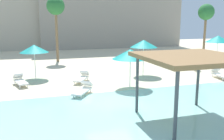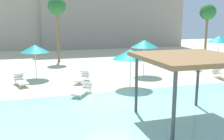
# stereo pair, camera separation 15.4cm
# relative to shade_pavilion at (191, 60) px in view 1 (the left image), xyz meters

# --- Properties ---
(ground_plane) EXTENTS (80.00, 80.00, 0.00)m
(ground_plane) POSITION_rel_shade_pavilion_xyz_m (-2.28, 3.89, -2.75)
(ground_plane) COLOR beige
(shade_pavilion) EXTENTS (4.07, 4.07, 2.94)m
(shade_pavilion) POSITION_rel_shade_pavilion_xyz_m (0.00, 0.00, 0.00)
(shade_pavilion) COLOR #42474C
(shade_pavilion) RESTS_ON ground
(beach_umbrella_teal_1) EXTENTS (2.18, 2.18, 2.86)m
(beach_umbrella_teal_1) POSITION_rel_shade_pavilion_xyz_m (2.20, 9.46, -0.19)
(beach_umbrella_teal_1) COLOR silver
(beach_umbrella_teal_1) RESTS_ON ground
(beach_umbrella_teal_2) EXTENTS (2.37, 2.37, 2.56)m
(beach_umbrella_teal_2) POSITION_rel_shade_pavilion_xyz_m (-0.27, 6.14, -0.52)
(beach_umbrella_teal_2) COLOR silver
(beach_umbrella_teal_2) RESTS_ON ground
(beach_umbrella_teal_3) EXTENTS (2.45, 2.45, 2.92)m
(beach_umbrella_teal_3) POSITION_rel_shade_pavilion_xyz_m (11.44, 11.86, -0.17)
(beach_umbrella_teal_3) COLOR silver
(beach_umbrella_teal_3) RESTS_ON ground
(beach_umbrella_teal_4) EXTENTS (2.14, 2.14, 2.59)m
(beach_umbrella_teal_4) POSITION_rel_shade_pavilion_xyz_m (-6.21, 10.81, -0.45)
(beach_umbrella_teal_4) COLOR silver
(beach_umbrella_teal_4) RESTS_ON ground
(lounge_chair_0) EXTENTS (1.10, 1.99, 0.74)m
(lounge_chair_0) POSITION_rel_shade_pavilion_xyz_m (-7.26, 8.89, -2.41)
(lounge_chair_0) COLOR white
(lounge_chair_0) RESTS_ON ground
(lounge_chair_2) EXTENTS (1.57, 1.90, 0.74)m
(lounge_chair_2) POSITION_rel_shade_pavilion_xyz_m (-3.55, 5.40, -2.41)
(lounge_chair_2) COLOR white
(lounge_chair_2) RESTS_ON ground
(lounge_chair_4) EXTENTS (1.48, 1.94, 0.74)m
(lounge_chair_4) POSITION_rel_shade_pavilion_xyz_m (-3.02, 8.59, -2.41)
(lounge_chair_4) COLOR white
(lounge_chair_4) RESTS_ON ground
(lounge_chair_5) EXTENTS (1.16, 1.99, 0.74)m
(lounge_chair_5) POSITION_rel_shade_pavilion_xyz_m (7.66, 10.21, -2.41)
(lounge_chair_5) COLOR white
(lounge_chair_5) RESTS_ON ground
(lounge_chair_6) EXTENTS (0.93, 1.97, 0.74)m
(lounge_chair_6) POSITION_rel_shade_pavilion_xyz_m (7.31, 6.57, -2.41)
(lounge_chair_6) COLOR white
(lounge_chair_6) RESTS_ON ground
(palm_tree_0) EXTENTS (1.90, 1.90, 6.86)m
(palm_tree_0) POSITION_rel_shade_pavilion_xyz_m (-3.79, 18.63, 2.98)
(palm_tree_0) COLOR brown
(palm_tree_0) RESTS_ON ground
(palm_tree_1) EXTENTS (1.90, 1.90, 6.36)m
(palm_tree_1) POSITION_rel_shade_pavilion_xyz_m (13.66, 16.82, 2.50)
(palm_tree_1) COLOR brown
(palm_tree_1) RESTS_ON ground
(hotel_block_0) EXTENTS (19.17, 8.31, 15.41)m
(hotel_block_0) POSITION_rel_shade_pavilion_xyz_m (-7.46, 34.57, 4.96)
(hotel_block_0) COLOR #B2A893
(hotel_block_0) RESTS_ON ground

